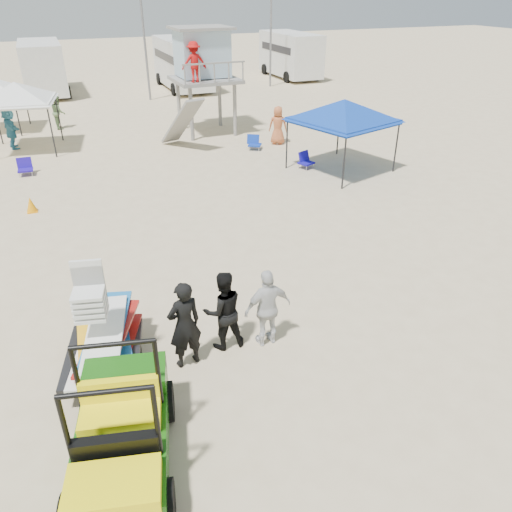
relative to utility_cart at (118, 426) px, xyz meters
name	(u,v)px	position (x,y,z in m)	size (l,w,h in m)	color
ground	(293,399)	(3.01, 0.37, -0.94)	(140.00, 140.00, 0.00)	beige
utility_cart	(118,426)	(0.00, 0.00, 0.00)	(1.90, 2.88, 2.01)	#15540D
surf_trailer	(100,337)	(0.00, 2.34, -0.08)	(1.75, 2.59, 2.10)	black
man_left	(185,325)	(1.52, 2.04, -0.02)	(0.67, 0.44, 1.83)	black
man_mid	(223,311)	(2.37, 2.29, -0.09)	(0.83, 0.64, 1.70)	black
man_right	(268,308)	(3.22, 2.04, -0.09)	(1.00, 0.41, 1.70)	silver
lifeguard_tower	(201,57)	(6.93, 18.50, 2.56)	(2.99, 2.99, 4.70)	gray
canopy_blue	(344,103)	(10.19, 10.96, 1.66)	(3.94, 3.94, 3.14)	black
canopy_white_a	(14,86)	(-1.26, 18.50, 1.83)	(3.22, 3.22, 3.32)	black
cone_far	(31,205)	(-1.20, 11.10, -0.69)	(0.34, 0.34, 0.50)	#FF9808
beach_chair_a	(25,167)	(-1.37, 15.07, -0.63)	(0.56, 0.60, 0.64)	#200E9D
beach_chair_b	(305,160)	(9.05, 11.73, -0.63)	(0.69, 0.76, 0.64)	#160E99
beach_chair_c	(254,142)	(8.10, 14.87, -0.63)	(0.73, 0.82, 0.64)	#0F31A3
rv_mid_left	(42,66)	(0.01, 31.86, 0.86)	(2.65, 6.50, 3.25)	silver
rv_mid_right	(182,61)	(9.01, 30.36, 0.86)	(2.64, 7.00, 3.25)	silver
rv_far_right	(290,53)	(18.01, 31.86, 0.86)	(2.64, 6.60, 3.25)	silver
light_pole_left	(144,31)	(6.01, 27.37, 3.06)	(0.14, 0.14, 8.00)	slate
light_pole_right	(271,26)	(15.01, 28.87, 3.06)	(0.14, 0.14, 8.00)	slate
distant_beachgoers	(86,123)	(1.37, 18.89, -0.06)	(12.18, 7.60, 1.83)	teal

